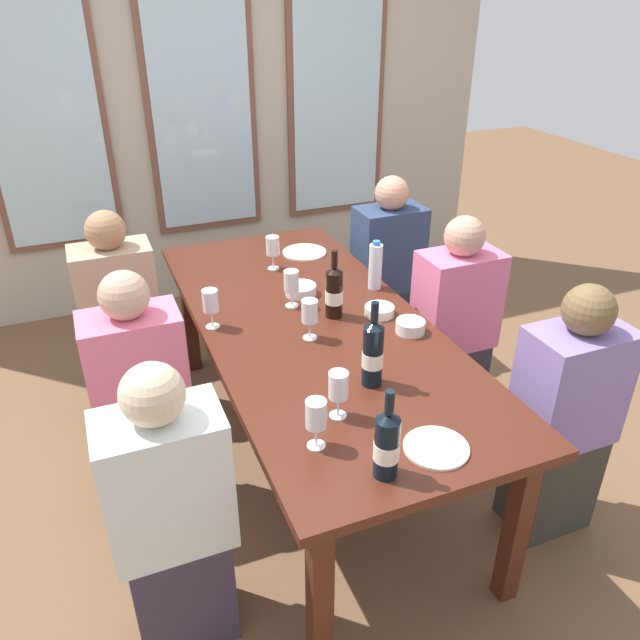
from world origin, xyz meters
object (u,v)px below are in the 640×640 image
tasting_bowl_0 (301,290)px  wine_glass_0 (310,312)px  wine_glass_5 (273,247)px  seated_person_5 (563,420)px  wine_bottle_0 (334,292)px  wine_glass_2 (316,416)px  wine_glass_4 (211,302)px  seated_person_0 (122,322)px  wine_bottle_2 (373,353)px  water_bottle (375,266)px  seated_person_1 (387,274)px  seated_person_2 (142,402)px  tasting_bowl_1 (379,311)px  dining_table (314,337)px  wine_bottle_1 (387,444)px  white_plate_1 (436,448)px  wine_glass_3 (291,282)px  seated_person_4 (172,520)px  seated_person_3 (454,329)px  white_plate_0 (304,252)px  tasting_bowl_2 (410,326)px  wine_glass_1 (338,387)px

tasting_bowl_0 → wine_glass_0: (-0.11, -0.40, 0.10)m
wine_glass_5 → seated_person_5: seated_person_5 is taller
wine_bottle_0 → wine_glass_2: (-0.40, -0.78, 0.00)m
wine_glass_4 → seated_person_0: 0.77m
tasting_bowl_0 → wine_bottle_2: bearing=-91.3°
wine_bottle_0 → wine_glass_2: 0.88m
water_bottle → seated_person_1: 0.72m
wine_glass_2 → seated_person_2: bearing=121.8°
wine_glass_2 → wine_glass_4: 0.89m
tasting_bowl_1 → seated_person_2: size_ratio=0.12×
dining_table → wine_bottle_1: (-0.15, -0.95, 0.19)m
white_plate_1 → wine_bottle_0: (0.05, 0.94, 0.11)m
wine_glass_0 → wine_glass_3: size_ratio=1.00×
white_plate_1 → wine_bottle_1: (-0.20, -0.04, 0.11)m
tasting_bowl_0 → white_plate_1: bearing=-89.5°
wine_glass_3 → seated_person_1: seated_person_1 is taller
wine_glass_0 → wine_glass_2: (-0.23, -0.64, -0.00)m
seated_person_0 → seated_person_4: 1.41m
wine_glass_3 → seated_person_1: size_ratio=0.16×
dining_table → wine_glass_3: (-0.03, 0.18, 0.19)m
wine_glass_0 → seated_person_4: size_ratio=0.16×
tasting_bowl_1 → wine_glass_5: bearing=113.0°
seated_person_1 → seated_person_3: size_ratio=1.00×
dining_table → wine_glass_0: 0.24m
white_plate_0 → wine_bottle_2: (-0.21, -1.25, 0.13)m
wine_bottle_1 → tasting_bowl_2: bearing=55.8°
tasting_bowl_2 → seated_person_5: size_ratio=0.11×
white_plate_1 → water_bottle: (0.34, 1.13, 0.11)m
tasting_bowl_0 → seated_person_1: 0.88m
white_plate_0 → wine_glass_5: size_ratio=1.37×
wine_bottle_2 → tasting_bowl_0: (0.02, 0.79, -0.11)m
wine_glass_1 → seated_person_0: 1.53m
wine_glass_2 → dining_table: bearing=69.1°
white_plate_1 → seated_person_4: seated_person_4 is taller
wine_glass_0 → wine_glass_3: bearing=84.5°
white_plate_0 → seated_person_5: bearing=-70.8°
wine_bottle_1 → wine_glass_4: (-0.27, 1.08, 0.00)m
tasting_bowl_1 → wine_glass_2: 0.93m
wine_bottle_0 → seated_person_1: seated_person_1 is taller
seated_person_1 → wine_bottle_2: bearing=-120.3°
wine_glass_2 → seated_person_5: bearing=0.7°
tasting_bowl_0 → water_bottle: water_bottle is taller
tasting_bowl_0 → wine_glass_2: bearing=-107.9°
wine_bottle_1 → wine_bottle_2: wine_bottle_2 is taller
wine_bottle_1 → seated_person_4: (-0.61, 0.27, -0.33)m
dining_table → wine_bottle_0: 0.22m
wine_bottle_0 → wine_bottle_2: bearing=-98.4°
seated_person_0 → seated_person_1: (1.51, 0.01, 0.00)m
white_plate_1 → wine_bottle_0: wine_bottle_0 is taller
wine_bottle_2 → seated_person_1: (0.73, 1.25, -0.34)m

